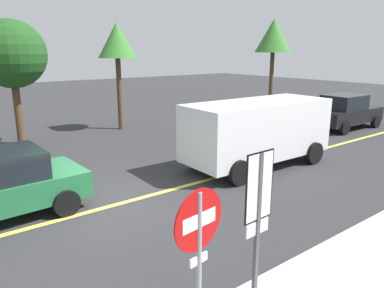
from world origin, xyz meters
TOP-DOWN VIEW (x-y plane):
  - ground_plane at (0.00, 0.00)m, footprint 80.00×80.00m
  - lane_marking_centre at (3.00, 0.00)m, footprint 28.00×0.16m
  - stop_sign at (-1.03, -5.07)m, footprint 0.76×0.13m
  - speed_limit_sign at (0.16, -4.88)m, footprint 0.54×0.06m
  - white_van at (5.58, 0.12)m, footprint 5.23×2.32m
  - car_black_crossing at (13.66, 1.74)m, footprint 4.13×2.03m
  - tree_left_verge at (4.60, 8.39)m, footprint 1.83×1.83m
  - tree_centre_verge at (15.34, 8.07)m, footprint 2.33×2.33m
  - tree_right_verge at (-0.11, 8.20)m, footprint 2.72×2.72m

SIDE VIEW (x-z plane):
  - ground_plane at x=0.00m, z-range 0.00..0.00m
  - lane_marking_centre at x=3.00m, z-range 0.00..0.01m
  - car_black_crossing at x=13.66m, z-range -0.01..1.69m
  - white_van at x=5.58m, z-range 0.17..2.37m
  - stop_sign at x=-1.03m, z-range 0.43..2.77m
  - speed_limit_sign at x=0.16m, z-range 0.50..3.02m
  - tree_right_verge at x=-0.11m, z-range 1.14..6.19m
  - tree_left_verge at x=4.60m, z-range 1.64..6.74m
  - tree_centre_verge at x=15.34m, z-range 1.78..7.56m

